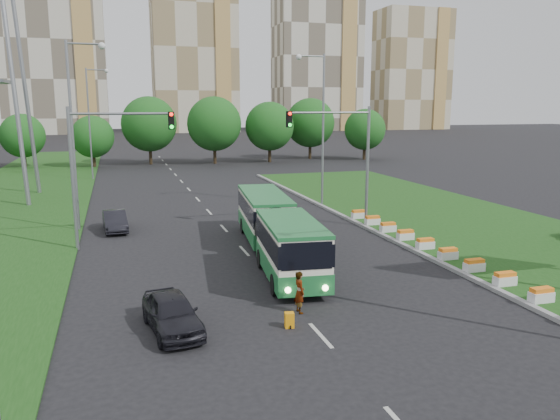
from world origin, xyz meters
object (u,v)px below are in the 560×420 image
object	(u,v)px
traffic_mast_left	(102,155)
pedestrian	(299,292)
traffic_mast_median	(345,147)
car_left_far	(115,221)
articulated_bus	(273,228)
car_left_near	(172,313)
shopping_trolley	(289,320)

from	to	relation	value
traffic_mast_left	pedestrian	size ratio (longest dim) A/B	4.75
traffic_mast_median	car_left_far	xyz separation A→B (m)	(-14.71, 3.32, -4.69)
car_left_far	articulated_bus	bearing A→B (deg)	-51.01
traffic_mast_median	car_left_far	size ratio (longest dim) A/B	2.01
car_left_near	car_left_far	world-z (taller)	car_left_near
articulated_bus	pedestrian	xyz separation A→B (m)	(-1.31, -8.23, -0.69)
traffic_mast_median	shopping_trolley	world-z (taller)	traffic_mast_median
traffic_mast_left	shopping_trolley	distance (m)	16.26
traffic_mast_median	pedestrian	world-z (taller)	traffic_mast_median
traffic_mast_median	shopping_trolley	size ratio (longest dim) A/B	13.95
traffic_mast_median	car_left_far	bearing A→B (deg)	167.29
traffic_mast_left	articulated_bus	xyz separation A→B (m)	(8.66, -4.47, -3.82)
traffic_mast_median	traffic_mast_left	world-z (taller)	same
car_left_near	shopping_trolley	xyz separation A→B (m)	(4.16, -0.93, -0.41)
traffic_mast_left	articulated_bus	bearing A→B (deg)	-27.30
traffic_mast_left	articulated_bus	world-z (taller)	traffic_mast_left
articulated_bus	pedestrian	bearing A→B (deg)	-92.58
car_left_far	traffic_mast_left	bearing A→B (deg)	-100.03
car_left_far	pedestrian	world-z (taller)	pedestrian
traffic_mast_left	shopping_trolley	bearing A→B (deg)	-65.01
pedestrian	articulated_bus	bearing A→B (deg)	-12.74
traffic_mast_median	shopping_trolley	bearing A→B (deg)	-119.91
traffic_mast_left	car_left_near	bearing A→B (deg)	-79.72
traffic_mast_left	car_left_near	distance (m)	14.08
traffic_mast_median	car_left_far	distance (m)	15.79
traffic_mast_left	car_left_far	distance (m)	6.39
traffic_mast_left	car_left_far	size ratio (longest dim) A/B	2.01
pedestrian	traffic_mast_median	bearing A→B (deg)	-33.37
traffic_mast_median	articulated_bus	world-z (taller)	traffic_mast_median
traffic_mast_median	car_left_near	size ratio (longest dim) A/B	1.96
traffic_mast_left	shopping_trolley	size ratio (longest dim) A/B	13.95
car_left_far	shopping_trolley	world-z (taller)	car_left_far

